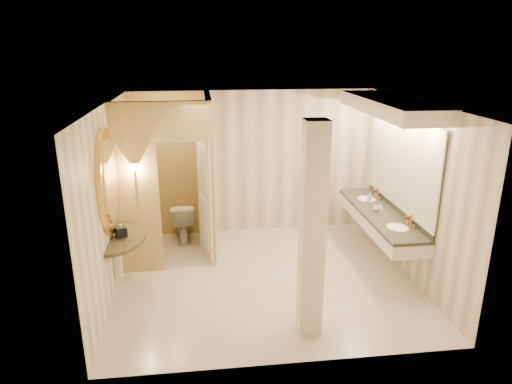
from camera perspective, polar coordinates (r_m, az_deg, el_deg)
floor at (r=7.25m, az=1.27°, el=-10.73°), size 4.50×4.50×0.00m
ceiling at (r=6.40m, az=1.43°, el=10.95°), size 4.50×4.50×0.00m
wall_back at (r=8.61m, az=-0.57°, el=3.66°), size 4.50×0.02×2.70m
wall_front at (r=4.88m, az=4.75°, el=-8.05°), size 4.50×0.02×2.70m
wall_left at (r=6.77m, az=-17.86°, el=-1.28°), size 0.02×4.00×2.70m
wall_right at (r=7.36m, az=18.95°, el=0.14°), size 0.02×4.00×2.70m
toilet_closet at (r=7.56m, az=-8.12°, el=1.70°), size 1.50×1.55×2.70m
wall_sconce at (r=7.01m, az=-14.94°, el=2.91°), size 0.14×0.14×0.42m
vanity at (r=7.52m, az=16.02°, el=3.02°), size 0.75×2.65×2.09m
console_shelf at (r=6.64m, az=-17.75°, el=-1.64°), size 1.14×1.14×2.02m
pillar at (r=5.50m, az=7.05°, el=-5.01°), size 0.28×0.28×2.70m
tissue_box at (r=6.78m, az=-16.50°, el=-4.78°), size 0.19×0.19×0.14m
toilet at (r=8.53m, az=-9.25°, el=-3.63°), size 0.49×0.77×0.75m
soap_bottle_a at (r=7.72m, az=15.27°, el=-1.85°), size 0.07×0.07×0.14m
soap_bottle_b at (r=7.72m, az=14.73°, el=-1.93°), size 0.11×0.11×0.12m
soap_bottle_c at (r=8.06m, az=14.00°, el=-0.69°), size 0.08×0.08×0.20m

